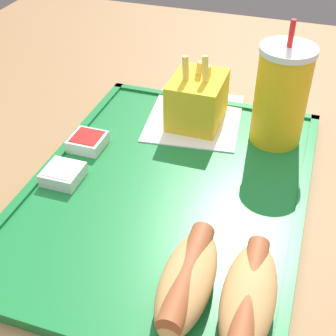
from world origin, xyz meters
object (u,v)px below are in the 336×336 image
object	(u,v)px
hot_dog_far	(249,295)
fries_carton	(197,100)
hot_dog_near	(187,279)
sauce_cup_ketchup	(88,141)
sauce_cup_mayo	(63,174)
soda_cup	(281,95)

from	to	relation	value
hot_dog_far	fries_carton	world-z (taller)	fries_carton
hot_dog_near	sauce_cup_ketchup	distance (m)	0.28
fries_carton	sauce_cup_mayo	xyz separation A→B (m)	(0.19, -0.12, -0.03)
sauce_cup_mayo	fries_carton	bearing A→B (deg)	146.73
hot_dog_near	fries_carton	xyz separation A→B (m)	(-0.31, -0.08, 0.02)
soda_cup	sauce_cup_ketchup	size ratio (longest dim) A/B	3.76
sauce_cup_mayo	hot_dog_far	bearing A→B (deg)	65.07
hot_dog_near	fries_carton	distance (m)	0.32
hot_dog_far	sauce_cup_ketchup	bearing A→B (deg)	-126.83
fries_carton	sauce_cup_mayo	size ratio (longest dim) A/B	2.36
soda_cup	fries_carton	size ratio (longest dim) A/B	1.59
fries_carton	hot_dog_far	bearing A→B (deg)	23.79
fries_carton	sauce_cup_mayo	bearing A→B (deg)	-33.27
fries_carton	sauce_cup_mayo	distance (m)	0.23
soda_cup	sauce_cup_mayo	size ratio (longest dim) A/B	3.76
fries_carton	sauce_cup_ketchup	size ratio (longest dim) A/B	2.36
hot_dog_near	sauce_cup_ketchup	bearing A→B (deg)	-134.07
soda_cup	hot_dog_far	size ratio (longest dim) A/B	1.30
sauce_cup_mayo	soda_cup	bearing A→B (deg)	126.43
soda_cup	hot_dog_near	world-z (taller)	soda_cup
soda_cup	fries_carton	xyz separation A→B (m)	(-0.01, -0.12, -0.03)
hot_dog_far	hot_dog_near	world-z (taller)	same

